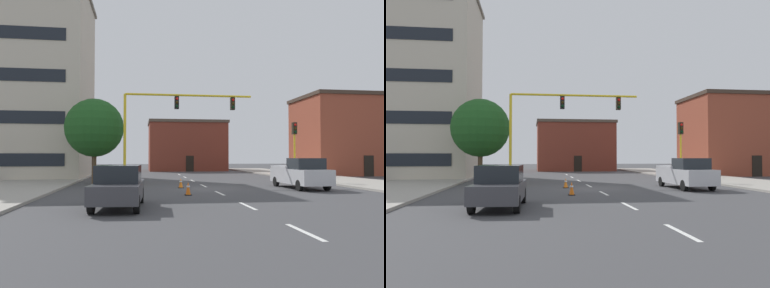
{
  "view_description": "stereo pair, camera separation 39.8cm",
  "coord_description": "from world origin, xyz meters",
  "views": [
    {
      "loc": [
        -4.55,
        -23.89,
        2.1
      ],
      "look_at": [
        -0.32,
        6.07,
        3.11
      ],
      "focal_mm": 34.93,
      "sensor_mm": 36.0,
      "label": 1
    },
    {
      "loc": [
        -4.16,
        -23.94,
        2.1
      ],
      "look_at": [
        -0.32,
        6.07,
        3.11
      ],
      "focal_mm": 34.93,
      "sensor_mm": 36.0,
      "label": 2
    }
  ],
  "objects": [
    {
      "name": "ground_plane",
      "position": [
        0.0,
        0.0,
        0.0
      ],
      "size": [
        160.0,
        160.0,
        0.0
      ],
      "primitive_type": "plane",
      "color": "#424244"
    },
    {
      "name": "sidewalk_left",
      "position": [
        -12.43,
        8.0,
        0.07
      ],
      "size": [
        6.0,
        56.0,
        0.14
      ],
      "primitive_type": "cube",
      "color": "#9E998E",
      "rests_on": "ground_plane"
    },
    {
      "name": "sidewalk_right",
      "position": [
        12.43,
        8.0,
        0.07
      ],
      "size": [
        6.0,
        56.0,
        0.14
      ],
      "primitive_type": "cube",
      "color": "#9E998E",
      "rests_on": "ground_plane"
    },
    {
      "name": "lane_stripe_seg_0",
      "position": [
        0.0,
        -14.0,
        0.0
      ],
      "size": [
        0.16,
        2.4,
        0.01
      ],
      "primitive_type": "cube",
      "color": "silver",
      "rests_on": "ground_plane"
    },
    {
      "name": "lane_stripe_seg_1",
      "position": [
        0.0,
        -8.5,
        0.0
      ],
      "size": [
        0.16,
        2.4,
        0.01
      ],
      "primitive_type": "cube",
      "color": "silver",
      "rests_on": "ground_plane"
    },
    {
      "name": "lane_stripe_seg_2",
      "position": [
        0.0,
        -3.0,
        0.0
      ],
      "size": [
        0.16,
        2.4,
        0.01
      ],
      "primitive_type": "cube",
      "color": "silver",
      "rests_on": "ground_plane"
    },
    {
      "name": "lane_stripe_seg_3",
      "position": [
        0.0,
        2.5,
        0.0
      ],
      "size": [
        0.16,
        2.4,
        0.01
      ],
      "primitive_type": "cube",
      "color": "silver",
      "rests_on": "ground_plane"
    },
    {
      "name": "lane_stripe_seg_4",
      "position": [
        0.0,
        8.0,
        0.0
      ],
      "size": [
        0.16,
        2.4,
        0.01
      ],
      "primitive_type": "cube",
      "color": "silver",
      "rests_on": "ground_plane"
    },
    {
      "name": "lane_stripe_seg_5",
      "position": [
        0.0,
        13.5,
        0.0
      ],
      "size": [
        0.16,
        2.4,
        0.01
      ],
      "primitive_type": "cube",
      "color": "silver",
      "rests_on": "ground_plane"
    },
    {
      "name": "lane_stripe_seg_6",
      "position": [
        0.0,
        19.0,
        0.0
      ],
      "size": [
        0.16,
        2.4,
        0.01
      ],
      "primitive_type": "cube",
      "color": "silver",
      "rests_on": "ground_plane"
    },
    {
      "name": "building_tall_left",
      "position": [
        -16.23,
        14.6,
        9.2
      ],
      "size": [
        13.44,
        11.1,
        18.39
      ],
      "color": "beige",
      "rests_on": "ground_plane"
    },
    {
      "name": "building_brick_center",
      "position": [
        2.4,
        31.55,
        3.66
      ],
      "size": [
        11.34,
        8.45,
        7.29
      ],
      "color": "brown",
      "rests_on": "ground_plane"
    },
    {
      "name": "building_row_right",
      "position": [
        19.27,
        16.4,
        4.53
      ],
      "size": [
        10.95,
        8.6,
        9.03
      ],
      "color": "brown",
      "rests_on": "ground_plane"
    },
    {
      "name": "traffic_signal_gantry",
      "position": [
        -4.19,
        4.13,
        2.33
      ],
      "size": [
        10.55,
        1.2,
        6.83
      ],
      "color": "yellow",
      "rests_on": "ground_plane"
    },
    {
      "name": "traffic_light_pole_right",
      "position": [
        7.64,
        4.23,
        3.53
      ],
      "size": [
        0.32,
        0.47,
        4.8
      ],
      "color": "yellow",
      "rests_on": "ground_plane"
    },
    {
      "name": "tree_left_near",
      "position": [
        -8.04,
        5.94,
        4.32
      ],
      "size": [
        4.55,
        4.55,
        6.61
      ],
      "color": "brown",
      "rests_on": "ground_plane"
    },
    {
      "name": "pickup_truck_silver",
      "position": [
        5.91,
        -0.61,
        0.97
      ],
      "size": [
        2.12,
        5.44,
        1.99
      ],
      "color": "#BCBCC1",
      "rests_on": "ground_plane"
    },
    {
      "name": "sedan_dark_gray_near_left",
      "position": [
        -5.38,
        -8.36,
        0.89
      ],
      "size": [
        2.09,
        4.59,
        1.74
      ],
      "color": "#3D3D42",
      "rests_on": "ground_plane"
    },
    {
      "name": "traffic_cone_roadside_a",
      "position": [
        -1.93,
        -3.83,
        0.37
      ],
      "size": [
        0.36,
        0.36,
        0.75
      ],
      "color": "black",
      "rests_on": "ground_plane"
    },
    {
      "name": "traffic_cone_roadside_b",
      "position": [
        -1.81,
        0.87,
        0.33
      ],
      "size": [
        0.36,
        0.36,
        0.68
      ],
      "color": "black",
      "rests_on": "ground_plane"
    }
  ]
}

